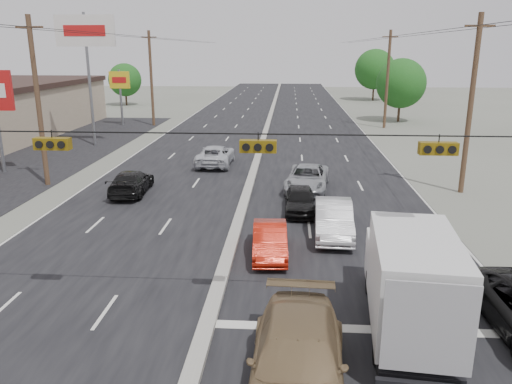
{
  "coord_description": "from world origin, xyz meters",
  "views": [
    {
      "loc": [
        2.37,
        -13.9,
        8.1
      ],
      "look_at": [
        1.0,
        6.6,
        2.2
      ],
      "focal_mm": 35.0,
      "sensor_mm": 36.0,
      "label": 1
    }
  ],
  "objects_px": {
    "tan_sedan": "(297,362)",
    "queue_car_a": "(300,200)",
    "utility_pole_right_c": "(387,79)",
    "pole_sign_billboard": "(86,39)",
    "oncoming_far": "(215,155)",
    "queue_car_b": "(333,219)",
    "pole_sign_far": "(120,85)",
    "utility_pole_right_b": "(471,105)",
    "red_sedan": "(270,241)",
    "queue_car_c": "(307,178)",
    "tree_right_mid": "(401,83)",
    "utility_pole_left_c": "(151,78)",
    "utility_pole_left_b": "(38,102)",
    "tree_left_far": "(125,80)",
    "oncoming_near": "(131,182)",
    "tree_right_far": "(375,69)",
    "box_truck": "(410,280)"
  },
  "relations": [
    {
      "from": "utility_pole_left_c",
      "to": "tree_right_mid",
      "type": "distance_m",
      "value": 27.96
    },
    {
      "from": "tree_right_mid",
      "to": "oncoming_far",
      "type": "distance_m",
      "value": 30.08
    },
    {
      "from": "utility_pole_right_b",
      "to": "red_sedan",
      "type": "bearing_deg",
      "value": -137.11
    },
    {
      "from": "utility_pole_right_b",
      "to": "tan_sedan",
      "type": "distance_m",
      "value": 21.32
    },
    {
      "from": "pole_sign_billboard",
      "to": "queue_car_a",
      "type": "height_order",
      "value": "pole_sign_billboard"
    },
    {
      "from": "queue_car_a",
      "to": "box_truck",
      "type": "bearing_deg",
      "value": -74.82
    },
    {
      "from": "utility_pole_left_b",
      "to": "oncoming_far",
      "type": "xyz_separation_m",
      "value": [
        9.6,
        6.1,
        -4.39
      ]
    },
    {
      "from": "pole_sign_far",
      "to": "queue_car_b",
      "type": "xyz_separation_m",
      "value": [
        20.43,
        -32.6,
        -3.64
      ]
    },
    {
      "from": "utility_pole_right_c",
      "to": "queue_car_c",
      "type": "height_order",
      "value": "utility_pole_right_c"
    },
    {
      "from": "tree_left_far",
      "to": "pole_sign_far",
      "type": "bearing_deg",
      "value": -73.3
    },
    {
      "from": "pole_sign_far",
      "to": "tree_right_mid",
      "type": "distance_m",
      "value": 31.4
    },
    {
      "from": "tree_right_far",
      "to": "tan_sedan",
      "type": "distance_m",
      "value": 74.74
    },
    {
      "from": "utility_pole_left_b",
      "to": "utility_pole_right_b",
      "type": "bearing_deg",
      "value": 0.0
    },
    {
      "from": "utility_pole_right_c",
      "to": "queue_car_c",
      "type": "distance_m",
      "value": 27.04
    },
    {
      "from": "pole_sign_billboard",
      "to": "tree_left_far",
      "type": "bearing_deg",
      "value": 103.19
    },
    {
      "from": "utility_pole_left_b",
      "to": "red_sedan",
      "type": "bearing_deg",
      "value": -35.37
    },
    {
      "from": "tree_left_far",
      "to": "tan_sedan",
      "type": "relative_size",
      "value": 1.06
    },
    {
      "from": "tree_right_far",
      "to": "queue_car_c",
      "type": "height_order",
      "value": "tree_right_far"
    },
    {
      "from": "utility_pole_right_c",
      "to": "pole_sign_far",
      "type": "bearing_deg",
      "value": -180.0
    },
    {
      "from": "utility_pole_right_c",
      "to": "queue_car_a",
      "type": "bearing_deg",
      "value": -107.91
    },
    {
      "from": "tan_sedan",
      "to": "utility_pole_right_c",
      "type": "bearing_deg",
      "value": 79.71
    },
    {
      "from": "utility_pole_right_b",
      "to": "tree_left_far",
      "type": "relative_size",
      "value": 1.63
    },
    {
      "from": "pole_sign_billboard",
      "to": "oncoming_far",
      "type": "distance_m",
      "value": 15.77
    },
    {
      "from": "queue_car_c",
      "to": "oncoming_near",
      "type": "height_order",
      "value": "queue_car_c"
    },
    {
      "from": "utility_pole_right_c",
      "to": "queue_car_b",
      "type": "height_order",
      "value": "utility_pole_right_c"
    },
    {
      "from": "tree_right_mid",
      "to": "box_truck",
      "type": "xyz_separation_m",
      "value": [
        -9.04,
        -45.39,
        -2.71
      ]
    },
    {
      "from": "utility_pole_left_b",
      "to": "pole_sign_billboard",
      "type": "xyz_separation_m",
      "value": [
        -2.0,
        13.0,
        3.76
      ]
    },
    {
      "from": "tree_right_mid",
      "to": "utility_pole_left_c",
      "type": "bearing_deg",
      "value": -169.7
    },
    {
      "from": "utility_pole_left_b",
      "to": "tan_sedan",
      "type": "relative_size",
      "value": 1.73
    },
    {
      "from": "red_sedan",
      "to": "oncoming_near",
      "type": "relative_size",
      "value": 0.83
    },
    {
      "from": "tan_sedan",
      "to": "queue_car_a",
      "type": "height_order",
      "value": "tan_sedan"
    },
    {
      "from": "tree_right_mid",
      "to": "box_truck",
      "type": "relative_size",
      "value": 1.11
    },
    {
      "from": "utility_pole_left_b",
      "to": "tree_right_far",
      "type": "xyz_separation_m",
      "value": [
        28.5,
        55.0,
        -0.15
      ]
    },
    {
      "from": "utility_pole_right_b",
      "to": "utility_pole_right_c",
      "type": "bearing_deg",
      "value": 90.0
    },
    {
      "from": "utility_pole_right_b",
      "to": "tree_right_mid",
      "type": "relative_size",
      "value": 1.4
    },
    {
      "from": "box_truck",
      "to": "oncoming_near",
      "type": "bearing_deg",
      "value": 138.03
    },
    {
      "from": "oncoming_far",
      "to": "oncoming_near",
      "type": "bearing_deg",
      "value": 64.06
    },
    {
      "from": "utility_pole_left_c",
      "to": "queue_car_a",
      "type": "distance_m",
      "value": 33.53
    },
    {
      "from": "tree_right_mid",
      "to": "box_truck",
      "type": "height_order",
      "value": "tree_right_mid"
    },
    {
      "from": "pole_sign_far",
      "to": "tree_right_mid",
      "type": "xyz_separation_m",
      "value": [
        31.0,
        5.0,
        -0.07
      ]
    },
    {
      "from": "utility_pole_left_c",
      "to": "pole_sign_billboard",
      "type": "xyz_separation_m",
      "value": [
        -2.0,
        -12.0,
        3.76
      ]
    },
    {
      "from": "tree_right_far",
      "to": "box_truck",
      "type": "bearing_deg",
      "value": -98.12
    },
    {
      "from": "utility_pole_right_c",
      "to": "pole_sign_billboard",
      "type": "height_order",
      "value": "pole_sign_billboard"
    },
    {
      "from": "queue_car_c",
      "to": "pole_sign_billboard",
      "type": "bearing_deg",
      "value": 150.81
    },
    {
      "from": "pole_sign_billboard",
      "to": "queue_car_c",
      "type": "height_order",
      "value": "pole_sign_billboard"
    },
    {
      "from": "utility_pole_left_c",
      "to": "tree_right_far",
      "type": "relative_size",
      "value": 1.23
    },
    {
      "from": "box_truck",
      "to": "oncoming_far",
      "type": "relative_size",
      "value": 1.25
    },
    {
      "from": "utility_pole_right_c",
      "to": "tree_left_far",
      "type": "relative_size",
      "value": 1.63
    },
    {
      "from": "tree_right_far",
      "to": "red_sedan",
      "type": "bearing_deg",
      "value": -102.42
    },
    {
      "from": "pole_sign_billboard",
      "to": "box_truck",
      "type": "bearing_deg",
      "value": -54.22
    }
  ]
}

